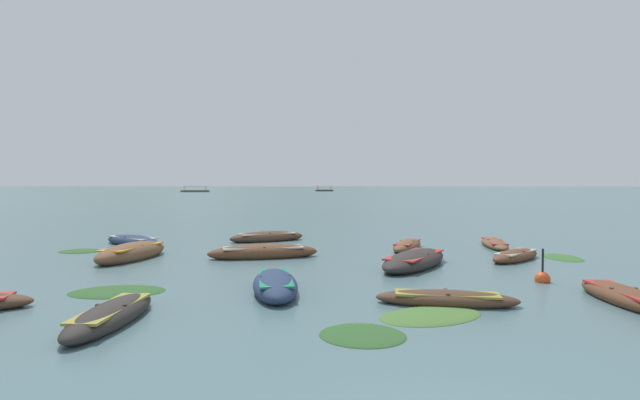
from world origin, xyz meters
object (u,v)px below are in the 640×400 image
object	(u,v)px
rowboat_11	(494,244)
rowboat_12	(415,260)
rowboat_5	(111,315)
ferry_0	(324,190)
rowboat_2	(275,285)
mooring_buoy	(542,278)
rowboat_7	(132,253)
rowboat_1	(447,299)
rowboat_6	(516,256)
rowboat_9	(267,237)
ferry_1	(195,191)
rowboat_8	(623,296)
rowboat_3	(133,241)
rowboat_0	(407,245)
rowboat_4	(263,252)

from	to	relation	value
rowboat_11	rowboat_12	size ratio (longest dim) A/B	0.89
rowboat_5	ferry_0	bearing A→B (deg)	83.43
rowboat_2	rowboat_11	world-z (taller)	rowboat_2
ferry_0	mooring_buoy	distance (m)	197.35
rowboat_7	mooring_buoy	world-z (taller)	mooring_buoy
rowboat_1	rowboat_5	world-z (taller)	rowboat_5
rowboat_6	rowboat_9	xyz separation A→B (m)	(-9.20, 6.69, 0.04)
rowboat_2	ferry_1	distance (m)	182.56
rowboat_9	rowboat_6	bearing A→B (deg)	-36.03
rowboat_5	ferry_0	xyz separation A→B (m)	(23.03, 200.07, 0.28)
rowboat_8	rowboat_11	world-z (taller)	rowboat_8
rowboat_3	ferry_0	bearing A→B (deg)	81.97
rowboat_0	ferry_0	size ratio (longest dim) A/B	0.43
rowboat_8	ferry_0	xyz separation A→B (m)	(11.74, 199.37, 0.30)
rowboat_2	ferry_0	xyz separation A→B (m)	(19.83, 197.63, 0.25)
rowboat_1	rowboat_8	distance (m)	4.17
rowboat_4	rowboat_6	xyz separation A→B (m)	(9.20, -1.33, -0.05)
rowboat_1	rowboat_4	bearing A→B (deg)	120.84
rowboat_3	rowboat_4	world-z (taller)	rowboat_4
rowboat_3	rowboat_11	bearing A→B (deg)	-7.09
rowboat_0	rowboat_3	bearing A→B (deg)	168.12
rowboat_7	rowboat_6	bearing A→B (deg)	-5.78
rowboat_2	rowboat_12	size ratio (longest dim) A/B	0.78
rowboat_6	rowboat_8	distance (m)	6.27
rowboat_9	rowboat_8	bearing A→B (deg)	-56.41
rowboat_2	rowboat_7	bearing A→B (deg)	131.97
rowboat_5	rowboat_6	bearing A→B (deg)	30.27
ferry_1	rowboat_8	bearing A→B (deg)	-77.10
rowboat_6	mooring_buoy	world-z (taller)	mooring_buoy
rowboat_1	rowboat_3	world-z (taller)	rowboat_3
rowboat_0	rowboat_4	bearing A→B (deg)	-162.79
rowboat_12	rowboat_1	bearing A→B (deg)	-98.06
rowboat_6	rowboat_11	world-z (taller)	rowboat_6
rowboat_9	rowboat_12	bearing A→B (deg)	-56.38
ferry_1	rowboat_3	bearing A→B (deg)	-81.00
rowboat_4	ferry_0	world-z (taller)	ferry_0
rowboat_12	rowboat_11	bearing A→B (deg)	43.65
rowboat_4	rowboat_11	distance (m)	10.42
rowboat_4	mooring_buoy	xyz separation A→B (m)	(8.01, -5.17, -0.10)
rowboat_12	ferry_1	size ratio (longest dim) A/B	0.40
rowboat_4	rowboat_9	xyz separation A→B (m)	(-0.00, 5.36, -0.01)
rowboat_2	rowboat_6	size ratio (longest dim) A/B	1.12
rowboat_0	rowboat_5	xyz separation A→B (m)	(-8.75, -10.15, 0.00)
rowboat_5	ferry_0	distance (m)	201.39
rowboat_2	rowboat_3	world-z (taller)	rowboat_2
rowboat_1	rowboat_5	size ratio (longest dim) A/B	1.00
rowboat_0	rowboat_2	size ratio (longest dim) A/B	1.00
rowboat_8	rowboat_0	bearing A→B (deg)	105.07
rowboat_3	rowboat_7	xyz separation A→B (m)	(1.28, -4.34, 0.06)
rowboat_11	rowboat_12	bearing A→B (deg)	-136.35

